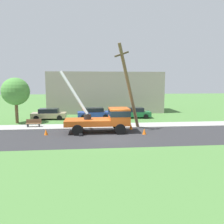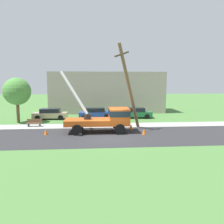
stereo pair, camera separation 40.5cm
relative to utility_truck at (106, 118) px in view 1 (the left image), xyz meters
name	(u,v)px [view 1 (the left image)]	position (x,y,z in m)	size (l,w,h in m)	color
ground_plane	(103,117)	(0.35, 10.00, -1.41)	(120.00, 120.00, 0.00)	#477538
road_asphalt	(111,137)	(0.35, -2.00, -1.40)	(80.00, 7.16, 0.01)	#2B2B2D
sidewalk_strip	(107,126)	(0.35, 2.90, -1.36)	(80.00, 2.64, 0.10)	#9E9E99
utility_truck	(106,118)	(0.00, 0.00, 0.00)	(6.77, 3.20, 5.98)	#C65119
leaning_utility_pole	(129,86)	(2.41, 0.97, 3.03)	(2.99, 2.17, 8.66)	brown
traffic_cone_ahead	(144,131)	(3.51, -1.40, -1.13)	(0.36, 0.36, 0.56)	orange
traffic_cone_behind	(46,132)	(-5.61, -0.75, -1.13)	(0.36, 0.36, 0.56)	orange
traffic_cone_curbside	(131,127)	(2.68, 1.02, -1.13)	(0.36, 0.36, 0.56)	orange
parked_sedan_tan	(49,114)	(-6.85, 8.37, -0.70)	(4.40, 2.03, 1.42)	tan
parked_sedan_blue	(94,113)	(-0.96, 8.77, -0.70)	(4.48, 2.16, 1.42)	#263F99
parked_sedan_green	(134,113)	(4.49, 8.47, -0.70)	(4.50, 2.20, 1.42)	#1E6638
park_bench	(34,123)	(-7.58, 2.97, -0.95)	(1.60, 0.45, 0.90)	brown
roadside_tree_near	(16,92)	(-10.16, 5.89, 2.34)	(3.22, 3.22, 5.38)	brown
lowrise_building_backdrop	(105,92)	(1.06, 15.57, 1.79)	(18.00, 6.00, 6.40)	#A5998C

